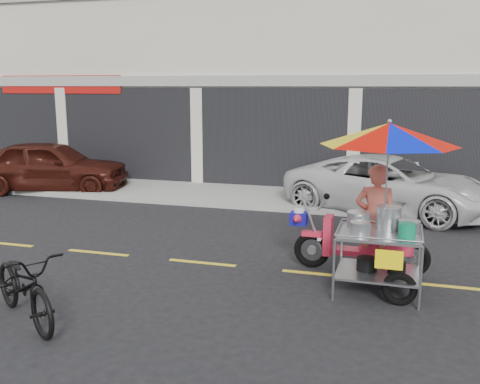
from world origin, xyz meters
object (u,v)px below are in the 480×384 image
(white_pickup, at_px, (389,185))
(food_vendor_rig, at_px, (381,182))
(maroon_sedan, at_px, (50,166))
(near_bicycle, at_px, (24,285))

(white_pickup, xyz_separation_m, food_vendor_rig, (-0.10, -4.90, 0.92))
(white_pickup, distance_m, food_vendor_rig, 4.98)
(maroon_sedan, relative_size, food_vendor_rig, 1.70)
(maroon_sedan, height_order, near_bicycle, maroon_sedan)
(near_bicycle, bearing_deg, white_pickup, 3.17)
(food_vendor_rig, bearing_deg, near_bicycle, -147.64)
(food_vendor_rig, bearing_deg, white_pickup, 89.78)
(maroon_sedan, xyz_separation_m, white_pickup, (9.27, 0.00, -0.06))
(white_pickup, bearing_deg, near_bicycle, 167.31)
(white_pickup, height_order, near_bicycle, white_pickup)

